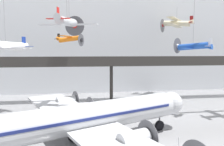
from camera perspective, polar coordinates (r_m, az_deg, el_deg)
The scene contains 10 objects.
ground_plane at distance 25.18m, azimuth 7.92°, elevation -18.46°, with size 260.00×260.00×0.00m, color gray.
hangar_back_wall at distance 55.97m, azimuth -1.67°, elevation 7.63°, with size 140.00×3.00×24.45m.
mezzanine_walkway at distance 45.09m, azimuth -0.01°, elevation 2.33°, with size 110.00×3.20×9.30m.
airliner_silver_main at distance 23.03m, azimuth -8.70°, elevation -11.95°, with size 28.29×33.25×9.24m.
suspended_plane_blue_trainer at distance 37.51m, azimuth 20.38°, elevation 6.50°, with size 6.45×6.04×9.97m.
suspended_plane_orange_highwing at distance 41.98m, azimuth -11.02°, elevation 8.78°, with size 5.54×6.23×8.81m.
suspended_plane_cream_biplane at distance 52.28m, azimuth 16.50°, elevation 12.34°, with size 7.29×7.63×5.39m.
suspended_plane_silver_racer at distance 29.66m, azimuth -11.63°, elevation 12.90°, with size 7.94×6.73×7.59m.
suspended_plane_white_twin at distance 36.98m, azimuth -26.00°, elevation 6.33°, with size 8.95×8.19×10.60m.
stanchion_barrier at distance 25.74m, azimuth 16.96°, elevation -17.31°, with size 0.36×0.36×1.08m.
Camera 1 is at (-6.59, -22.03, 10.25)m, focal length 35.00 mm.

